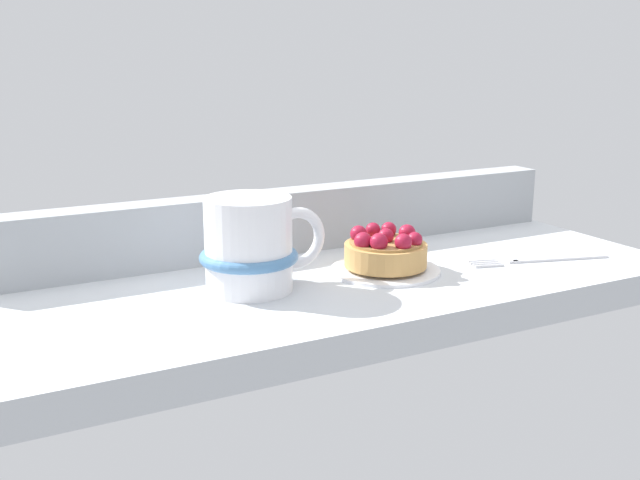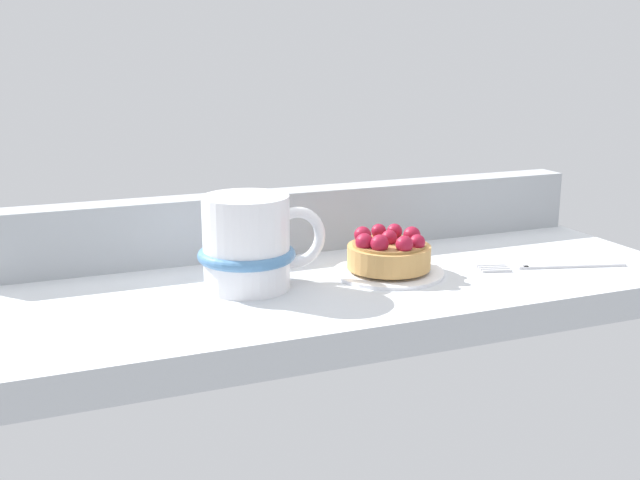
# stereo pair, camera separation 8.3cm
# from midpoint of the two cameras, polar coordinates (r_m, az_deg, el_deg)

# --- Properties ---
(ground_plane) EXTENTS (0.79, 0.31, 0.04)m
(ground_plane) POSITION_cam_midpoint_polar(r_m,az_deg,el_deg) (0.86, -1.23, -3.95)
(ground_plane) COLOR silver
(window_rail_back) EXTENTS (0.77, 0.04, 0.08)m
(window_rail_back) POSITION_cam_midpoint_polar(r_m,az_deg,el_deg) (0.96, -4.80, 1.45)
(window_rail_back) COLOR #9EA3A8
(window_rail_back) RESTS_ON ground_plane
(dessert_plate) EXTENTS (0.13, 0.13, 0.01)m
(dessert_plate) POSITION_cam_midpoint_polar(r_m,az_deg,el_deg) (0.87, 2.19, -2.21)
(dessert_plate) COLOR white
(dessert_plate) RESTS_ON ground_plane
(raspberry_tart) EXTENTS (0.09, 0.09, 0.04)m
(raspberry_tart) POSITION_cam_midpoint_polar(r_m,az_deg,el_deg) (0.86, 2.18, -0.81)
(raspberry_tart) COLOR tan
(raspberry_tart) RESTS_ON dessert_plate
(coffee_mug) EXTENTS (0.14, 0.10, 0.10)m
(coffee_mug) POSITION_cam_midpoint_polar(r_m,az_deg,el_deg) (0.80, -8.10, -0.44)
(coffee_mug) COLOR white
(coffee_mug) RESTS_ON ground_plane
(dessert_fork) EXTENTS (0.17, 0.06, 0.01)m
(dessert_fork) POSITION_cam_midpoint_polar(r_m,az_deg,el_deg) (0.94, 13.60, -1.43)
(dessert_fork) COLOR silver
(dessert_fork) RESTS_ON ground_plane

